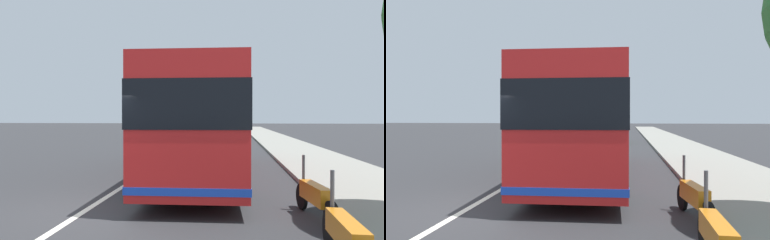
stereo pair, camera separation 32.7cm
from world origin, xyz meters
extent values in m
plane|color=#2D2D30|center=(0.00, 0.00, 0.00)|extent=(220.00, 220.00, 0.00)
cube|color=gray|center=(10.00, -7.09, 0.07)|extent=(110.00, 3.60, 0.14)
cube|color=silver|center=(10.00, 0.00, 0.00)|extent=(110.00, 0.16, 0.01)
cube|color=red|center=(4.96, -2.11, 1.88)|extent=(11.11, 2.95, 3.07)
cube|color=black|center=(4.96, -2.11, 2.33)|extent=(11.15, 2.99, 1.02)
cube|color=#193FB2|center=(4.96, -2.11, 0.60)|extent=(11.14, 2.98, 0.16)
cylinder|color=black|center=(8.44, -0.82, 0.50)|extent=(1.01, 0.34, 1.00)
cylinder|color=black|center=(8.53, -3.13, 0.50)|extent=(1.01, 0.34, 1.00)
cylinder|color=black|center=(1.39, -1.10, 0.50)|extent=(1.01, 0.34, 1.00)
cylinder|color=black|center=(1.48, -3.41, 0.50)|extent=(1.01, 0.34, 1.00)
cylinder|color=black|center=(-1.76, -4.71, 0.33)|extent=(0.66, 0.09, 0.66)
cube|color=orange|center=(-2.56, -4.70, 0.58)|extent=(1.21, 0.26, 0.32)
cylinder|color=#4C4C51|center=(-1.88, -4.71, 0.93)|extent=(0.06, 0.06, 0.70)
cylinder|color=black|center=(0.76, -4.78, 0.28)|extent=(0.57, 0.16, 0.57)
cylinder|color=black|center=(-0.82, -4.99, 0.28)|extent=(0.57, 0.16, 0.57)
cube|color=orange|center=(-0.03, -4.88, 0.53)|extent=(1.21, 0.40, 0.36)
cylinder|color=#4C4C51|center=(0.64, -4.79, 0.88)|extent=(0.06, 0.06, 0.70)
cube|color=#2D7238|center=(21.35, -2.23, 0.58)|extent=(4.74, 1.97, 0.80)
cube|color=black|center=(21.13, -2.23, 1.27)|extent=(2.17, 1.75, 0.57)
cylinder|color=black|center=(22.88, -1.35, 0.32)|extent=(0.65, 0.24, 0.64)
cylinder|color=black|center=(22.93, -3.02, 0.32)|extent=(0.65, 0.24, 0.64)
cylinder|color=black|center=(19.78, -1.44, 0.32)|extent=(0.65, 0.24, 0.64)
cylinder|color=black|center=(19.83, -3.11, 0.32)|extent=(0.65, 0.24, 0.64)
cube|color=navy|center=(42.16, -2.01, 0.56)|extent=(3.95, 1.90, 0.76)
cube|color=black|center=(42.24, -2.01, 1.19)|extent=(1.86, 1.73, 0.50)
cylinder|color=black|center=(43.45, -1.15, 0.32)|extent=(0.64, 0.23, 0.64)
cylinder|color=black|center=(43.47, -2.84, 0.32)|extent=(0.64, 0.23, 0.64)
cylinder|color=black|center=(40.86, -1.18, 0.32)|extent=(0.64, 0.23, 0.64)
cylinder|color=black|center=(40.88, -2.87, 0.32)|extent=(0.64, 0.23, 0.64)
camera|label=1|loc=(-7.27, -3.22, 2.07)|focal=32.58mm
camera|label=2|loc=(-7.23, -3.55, 2.07)|focal=32.58mm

